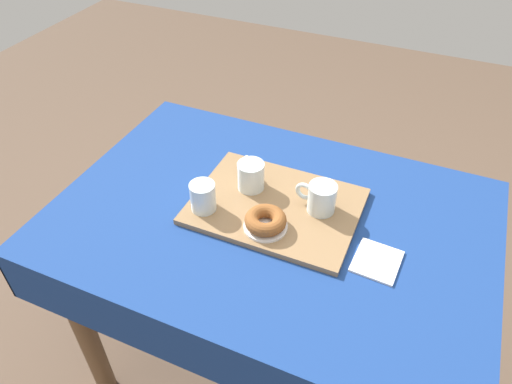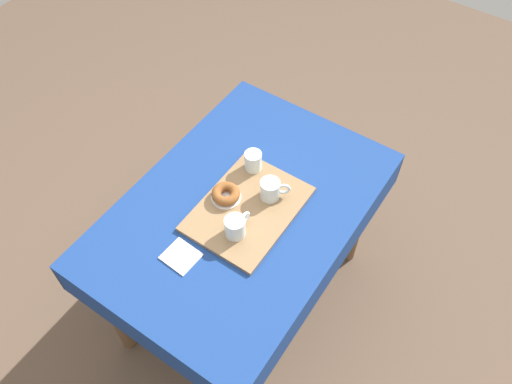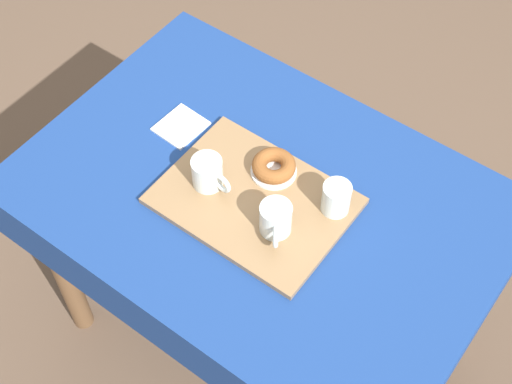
% 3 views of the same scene
% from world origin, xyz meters
% --- Properties ---
extents(ground_plane, '(6.00, 6.00, 0.00)m').
position_xyz_m(ground_plane, '(0.00, 0.00, 0.00)').
color(ground_plane, brown).
extents(dining_table, '(1.16, 0.80, 0.76)m').
position_xyz_m(dining_table, '(0.00, 0.00, 0.64)').
color(dining_table, navy).
rests_on(dining_table, ground).
extents(serving_tray, '(0.44, 0.33, 0.02)m').
position_xyz_m(serving_tray, '(0.00, -0.03, 0.77)').
color(serving_tray, olive).
rests_on(serving_tray, dining_table).
extents(tea_mug_left, '(0.09, 0.10, 0.08)m').
position_xyz_m(tea_mug_left, '(0.09, -0.07, 0.82)').
color(tea_mug_left, silver).
rests_on(tea_mug_left, serving_tray).
extents(tea_mug_right, '(0.11, 0.08, 0.08)m').
position_xyz_m(tea_mug_right, '(-0.12, -0.06, 0.82)').
color(tea_mug_right, silver).
rests_on(tea_mug_right, serving_tray).
extents(water_glass_near, '(0.07, 0.07, 0.08)m').
position_xyz_m(water_glass_near, '(0.17, 0.06, 0.81)').
color(water_glass_near, silver).
rests_on(water_glass_near, serving_tray).
extents(donut_plate_left, '(0.11, 0.11, 0.01)m').
position_xyz_m(donut_plate_left, '(-0.01, 0.06, 0.78)').
color(donut_plate_left, white).
rests_on(donut_plate_left, serving_tray).
extents(sugar_donut_left, '(0.11, 0.11, 0.04)m').
position_xyz_m(sugar_donut_left, '(-0.01, 0.06, 0.80)').
color(sugar_donut_left, brown).
rests_on(sugar_donut_left, donut_plate_left).
extents(paper_napkin, '(0.11, 0.12, 0.01)m').
position_xyz_m(paper_napkin, '(-0.30, 0.05, 0.76)').
color(paper_napkin, white).
rests_on(paper_napkin, dining_table).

